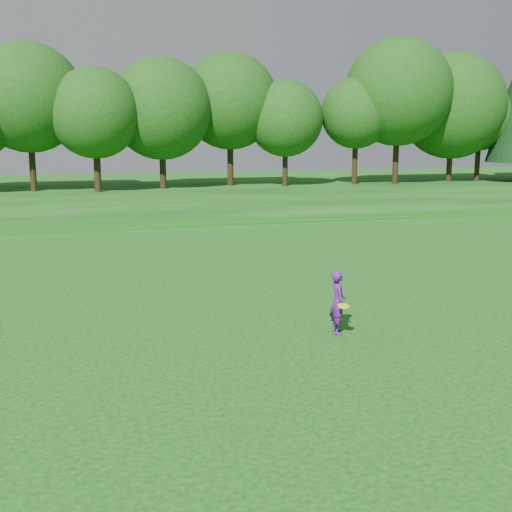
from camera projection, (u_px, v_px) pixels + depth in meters
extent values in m
plane|color=#0D460F|center=(195.00, 355.00, 14.58)|extent=(140.00, 140.00, 0.00)
cube|color=#0D460F|center=(110.00, 199.00, 46.66)|extent=(130.00, 30.00, 0.60)
cube|color=gray|center=(125.00, 230.00, 33.48)|extent=(130.00, 1.60, 0.04)
imported|color=#571A79|center=(338.00, 302.00, 16.03)|extent=(0.47, 0.64, 1.62)
cylinder|color=yellow|center=(344.00, 306.00, 15.56)|extent=(0.28, 0.28, 0.08)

